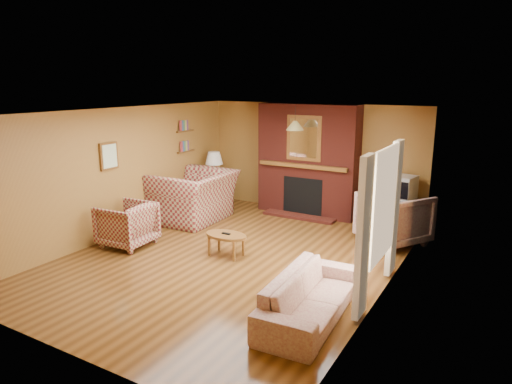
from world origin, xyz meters
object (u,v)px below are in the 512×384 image
Objects in this scene: coffee_table at (226,237)px; side_table at (215,193)px; floral_sofa at (310,296)px; tv_stand at (399,215)px; plaid_armchair at (127,224)px; fireplace at (308,161)px; plaid_loveseat at (194,196)px; crt_tv at (401,187)px; table_lamp at (214,165)px; floral_armchair at (394,218)px.

side_table is at bearing 128.42° from coffee_table.
tv_stand reaches higher than floral_sofa.
plaid_armchair is 1.33× the size of tv_stand.
fireplace is 1.25× the size of floral_sofa.
side_table is at bearing -169.63° from plaid_loveseat.
fireplace is 3.73× the size of tv_stand.
side_table is 4.20m from crt_tv.
plaid_loveseat reaches higher than plaid_armchair.
floral_sofa is (3.85, -0.74, -0.11)m from plaid_armchair.
coffee_table is (1.81, 0.46, -0.06)m from plaid_armchair.
floral_sofa is 2.87× the size of table_lamp.
fireplace is 3.58× the size of table_lamp.
crt_tv is (0.00, -0.01, 0.55)m from tv_stand.
plaid_armchair is 5.19m from crt_tv.
floral_armchair is 4.26m from side_table.
crt_tv is (-0.08, 0.78, 0.40)m from floral_armchair.
floral_sofa is (1.90, -4.21, -0.90)m from fireplace.
plaid_loveseat is at bearing 173.81° from plaid_armchair.
plaid_loveseat is 2.15× the size of coffee_table.
plaid_armchair is 5.17m from tv_stand.
fireplace reaches higher than table_lamp.
plaid_loveseat is (-1.85, -1.64, -0.67)m from fireplace.
side_table is at bearing 0.00° from table_lamp.
crt_tv reaches higher than plaid_loveseat.
tv_stand is (3.90, 1.45, -0.19)m from plaid_loveseat.
side_table is 0.93× the size of table_lamp.
tv_stand is (2.05, -0.18, -0.86)m from fireplace.
floral_armchair is (2.13, -0.97, -0.71)m from fireplace.
fireplace is at bearing 14.29° from table_lamp.
table_lamp reaches higher than crt_tv.
tv_stand is at bearing 108.06° from plaid_loveseat.
plaid_loveseat is 1.86× the size of plaid_armchair.
table_lamp is (-1.96, 2.47, 0.67)m from coffee_table.
plaid_armchair is (-1.95, -3.46, -0.79)m from fireplace.
plaid_armchair is 1.27× the size of table_lamp.
crt_tv reaches higher than floral_sofa.
fireplace reaches higher than plaid_loveseat.
tv_stand is 0.55m from crt_tv.
floral_sofa is at bearing -42.55° from side_table.
crt_tv is at bearing 4.74° from table_lamp.
plaid_armchair is 0.44× the size of floral_sofa.
floral_sofa is 5.43m from side_table.
coffee_table is at bearing 56.33° from floral_sofa.
plaid_loveseat is 1.83m from plaid_armchair.
plaid_loveseat is 1.53× the size of floral_armchair.
tv_stand is at bearing -5.15° from fireplace.
floral_armchair is at bearing -24.54° from fireplace.
crt_tv is (2.19, 2.81, 0.55)m from coffee_table.
tv_stand is (4.15, 0.35, -0.67)m from table_lamp.
plaid_loveseat is at bearing -77.24° from table_lamp.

